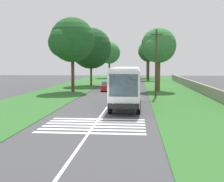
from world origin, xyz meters
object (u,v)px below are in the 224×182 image
Objects in this scene: trailing_car_2 at (133,81)px; roadside_tree_right_2 at (158,47)px; coach_bus at (126,84)px; roadside_tree_right_0 at (148,53)px; utility_pole at (156,62)px; roadside_tree_left_0 at (109,53)px; roadside_tree_left_1 at (72,41)px; roadside_tree_left_2 at (90,49)px; trailing_car_1 at (133,83)px; roadside_tree_right_1 at (147,51)px; trailing_car_3 at (116,79)px; trailing_car_0 at (108,86)px.

roadside_tree_right_2 is (-15.11, -3.89, 5.90)m from trailing_car_2.
roadside_tree_right_0 is at bearing -4.44° from coach_bus.
utility_pole is (7.93, -3.23, 2.07)m from coach_bus.
roadside_tree_right_2 is at bearing -164.11° from roadside_tree_left_0.
roadside_tree_right_2 is at bearing -13.56° from coach_bus.
roadside_tree_left_1 is 11.76m from roadside_tree_left_2.
roadside_tree_left_1 is (-41.24, 1.27, 0.34)m from roadside_tree_left_0.
roadside_tree_left_1 is 1.14× the size of roadside_tree_right_2.
trailing_car_1 is 30.51m from roadside_tree_right_1.
roadside_tree_right_1 is (11.13, -0.11, 0.85)m from roadside_tree_right_0.
utility_pole is at bearing -172.51° from trailing_car_2.
roadside_tree_left_2 reaches higher than trailing_car_1.
roadside_tree_left_1 is at bearing 62.13° from utility_pole.
utility_pole is (-23.75, -3.12, 3.55)m from trailing_car_2.
roadside_tree_left_0 is at bearing 10.71° from trailing_car_3.
trailing_car_2 is 0.48× the size of roadside_tree_right_0.
coach_bus is 1.06× the size of roadside_tree_left_1.
roadside_tree_right_0 is at bearing -13.99° from trailing_car_0.
roadside_tree_right_1 is at bearing -3.65° from coach_bus.
coach_bus is 55.21m from roadside_tree_right_1.
roadside_tree_left_1 is at bearing 117.53° from trailing_car_0.
roadside_tree_right_1 is at bearing -10.18° from trailing_car_0.
trailing_car_0 is 0.43× the size of roadside_tree_right_1.
roadside_tree_left_0 is at bearing 12.21° from utility_pole.
roadside_tree_right_1 reaches higher than roadside_tree_left_0.
trailing_car_1 is 0.41× the size of roadside_tree_left_2.
coach_bus is at bearing 166.44° from roadside_tree_right_2.
roadside_tree_left_0 reaches higher than trailing_car_2.
roadside_tree_right_0 is (17.98, -10.92, -0.09)m from roadside_tree_left_2.
roadside_tree_right_1 is (29.11, -11.03, 0.76)m from roadside_tree_left_2.
coach_bus is 1.26× the size of roadside_tree_right_0.
roadside_tree_left_1 is at bearing 154.58° from trailing_car_2.
roadside_tree_right_2 is at bearing -165.56° from trailing_car_2.
roadside_tree_right_0 is 1.10× the size of utility_pole.
roadside_tree_right_1 is 1.09× the size of roadside_tree_right_2.
trailing_car_0 is 9.39m from trailing_car_1.
trailing_car_1 is 1.00× the size of trailing_car_3.
trailing_car_0 is at bearing -178.88° from trailing_car_3.
trailing_car_0 and trailing_car_1 have the same top height.
trailing_car_1 is 9.75m from roadside_tree_left_2.
trailing_car_1 is at bearing -0.41° from coach_bus.
trailing_car_2 is 20.62m from roadside_tree_left_1.
trailing_car_0 is at bearing -62.47° from roadside_tree_left_1.
trailing_car_2 is 25.40m from roadside_tree_left_0.
roadside_tree_right_0 is at bearing -9.87° from trailing_car_1.
roadside_tree_left_2 is (9.15, 4.15, 5.95)m from trailing_car_0.
roadside_tree_left_0 is (17.06, 3.23, 6.20)m from trailing_car_3.
trailing_car_1 is 1.00× the size of trailing_car_2.
roadside_tree_right_2 is at bearing -78.27° from roadside_tree_left_1.
roadside_tree_left_2 is at bearing 127.91° from trailing_car_2.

